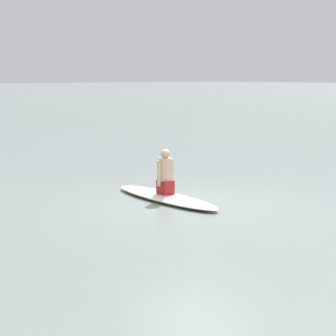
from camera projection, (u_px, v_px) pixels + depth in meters
name	position (u px, v px, depth m)	size (l,w,h in m)	color
ground_plane	(194.00, 205.00, 11.83)	(400.00, 400.00, 0.00)	slate
surfboard	(165.00, 197.00, 12.30)	(3.15, 0.73, 0.13)	silver
person_paddler	(165.00, 174.00, 12.22)	(0.32, 0.40, 0.93)	#A51E23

